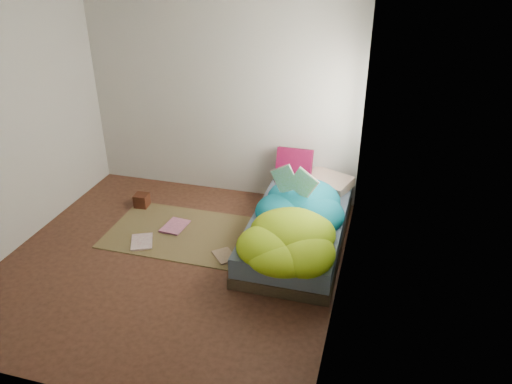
% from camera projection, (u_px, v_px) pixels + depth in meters
% --- Properties ---
extents(ground, '(3.50, 3.50, 0.00)m').
position_uv_depth(ground, '(171.00, 262.00, 5.29)').
color(ground, '#3D2317').
rests_on(ground, ground).
extents(room_walls, '(3.54, 3.54, 2.62)m').
position_uv_depth(room_walls, '(159.00, 115.00, 4.54)').
color(room_walls, beige).
rests_on(room_walls, ground).
extents(bed, '(1.00, 2.00, 0.34)m').
position_uv_depth(bed, '(298.00, 230.00, 5.54)').
color(bed, '#34281C').
rests_on(bed, ground).
extents(duvet, '(0.96, 1.84, 0.34)m').
position_uv_depth(duvet, '(295.00, 213.00, 5.19)').
color(duvet, '#086C82').
rests_on(duvet, bed).
extents(rug, '(1.60, 1.10, 0.01)m').
position_uv_depth(rug, '(179.00, 232.00, 5.79)').
color(rug, brown).
rests_on(rug, ground).
extents(pillow_floral, '(0.63, 0.53, 0.12)m').
position_uv_depth(pillow_floral, '(328.00, 182.00, 6.07)').
color(pillow_floral, beige).
rests_on(pillow_floral, bed).
extents(pillow_magenta, '(0.43, 0.13, 0.43)m').
position_uv_depth(pillow_magenta, '(294.00, 166.00, 6.11)').
color(pillow_magenta, '#510524').
rests_on(pillow_magenta, bed).
extents(open_book, '(0.46, 0.20, 0.27)m').
position_uv_depth(open_book, '(294.00, 173.00, 5.33)').
color(open_book, '#2D8A3B').
rests_on(open_book, duvet).
extents(wooden_box, '(0.18, 0.18, 0.16)m').
position_uv_depth(wooden_box, '(142.00, 200.00, 6.30)').
color(wooden_box, black).
rests_on(wooden_box, rug).
extents(floor_book_a, '(0.35, 0.39, 0.02)m').
position_uv_depth(floor_book_a, '(131.00, 243.00, 5.57)').
color(floor_book_a, silver).
rests_on(floor_book_a, rug).
extents(floor_book_b, '(0.28, 0.36, 0.03)m').
position_uv_depth(floor_book_b, '(166.00, 224.00, 5.91)').
color(floor_book_b, pink).
rests_on(floor_book_b, rug).
extents(floor_book_c, '(0.33, 0.33, 0.02)m').
position_uv_depth(floor_book_c, '(216.00, 258.00, 5.31)').
color(floor_book_c, tan).
rests_on(floor_book_c, rug).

